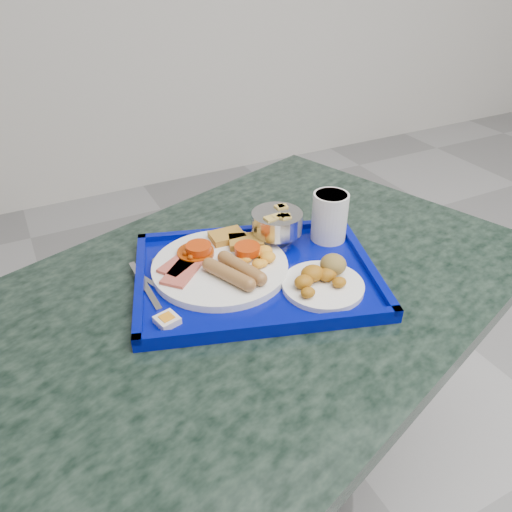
{
  "coord_description": "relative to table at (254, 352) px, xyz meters",
  "views": [
    {
      "loc": [
        -1.31,
        0.29,
        1.27
      ],
      "look_at": [
        -0.95,
        0.99,
        0.75
      ],
      "focal_mm": 35.0,
      "sensor_mm": 36.0,
      "label": 1
    }
  ],
  "objects": [
    {
      "name": "fruit_bowl",
      "position": [
        0.1,
        0.09,
        0.24
      ],
      "size": [
        0.11,
        0.11,
        0.07
      ],
      "color": "#B4B4B6",
      "rests_on": "tray"
    },
    {
      "name": "tray",
      "position": [
        0.01,
        0.01,
        0.19
      ],
      "size": [
        0.53,
        0.46,
        0.03
      ],
      "rotation": [
        0.0,
        0.0,
        -0.31
      ],
      "color": "#030B8A",
      "rests_on": "table"
    },
    {
      "name": "table",
      "position": [
        0.0,
        0.0,
        0.0
      ],
      "size": [
        1.3,
        1.07,
        0.7
      ],
      "rotation": [
        0.0,
        0.0,
        0.33
      ],
      "color": "gray",
      "rests_on": "floor"
    },
    {
      "name": "spoon",
      "position": [
        -0.15,
        0.11,
        0.2
      ],
      "size": [
        0.07,
        0.16,
        0.01
      ],
      "rotation": [
        0.0,
        0.0,
        0.34
      ],
      "color": "#B4B4B6",
      "rests_on": "tray"
    },
    {
      "name": "main_plate",
      "position": [
        -0.04,
        0.05,
        0.21
      ],
      "size": [
        0.26,
        0.26,
        0.04
      ],
      "rotation": [
        0.0,
        0.0,
        0.25
      ],
      "color": "white",
      "rests_on": "tray"
    },
    {
      "name": "knife",
      "position": [
        -0.19,
        0.07,
        0.2
      ],
      "size": [
        0.02,
        0.17,
        0.0
      ],
      "primitive_type": "cube",
      "rotation": [
        0.0,
        0.0,
        0.02
      ],
      "color": "#B4B4B6",
      "rests_on": "tray"
    },
    {
      "name": "bread_plate",
      "position": [
        0.1,
        -0.08,
        0.21
      ],
      "size": [
        0.15,
        0.15,
        0.05
      ],
      "rotation": [
        0.0,
        0.0,
        0.34
      ],
      "color": "white",
      "rests_on": "tray"
    },
    {
      "name": "juice_cup",
      "position": [
        0.21,
        0.06,
        0.25
      ],
      "size": [
        0.07,
        0.07,
        0.1
      ],
      "color": "white",
      "rests_on": "tray"
    },
    {
      "name": "jam_packet",
      "position": [
        -0.19,
        -0.05,
        0.2
      ],
      "size": [
        0.04,
        0.04,
        0.01
      ],
      "rotation": [
        0.0,
        0.0,
        0.24
      ],
      "color": "white",
      "rests_on": "tray"
    }
  ]
}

